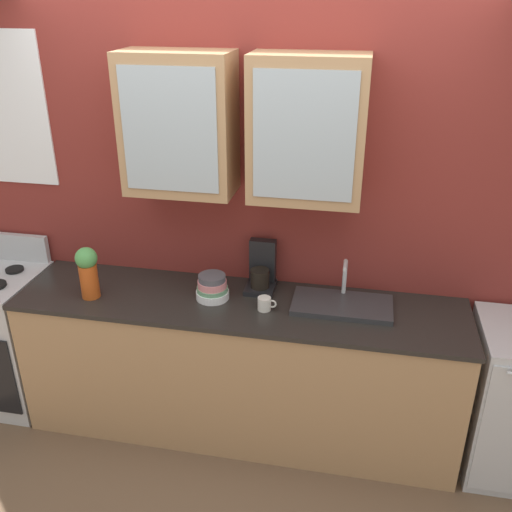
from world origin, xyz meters
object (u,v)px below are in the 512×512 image
Objects in this scene: vase at (88,270)px; sink_faucet at (342,304)px; bowl_stack at (212,288)px; cup_near_sink at (265,304)px; coffee_maker at (261,271)px.

sink_faucet is at bearing 6.40° from vase.
bowl_stack is 0.62× the size of vase.
vase is (-0.69, -0.12, 0.10)m from bowl_stack.
bowl_stack is 1.79× the size of cup_near_sink.
vase is at bearing -177.16° from cup_near_sink.
vase is at bearing -162.33° from coffee_maker.
coffee_maker is (0.25, 0.18, 0.04)m from bowl_stack.
coffee_maker reaches higher than bowl_stack.
sink_faucet is at bearing 14.75° from cup_near_sink.
bowl_stack reaches higher than cup_near_sink.
vase is 0.99m from coffee_maker.
vase is 2.91× the size of cup_near_sink.
sink_faucet is at bearing 3.10° from bowl_stack.
bowl_stack is 0.31m from coffee_maker.
sink_faucet reaches higher than bowl_stack.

